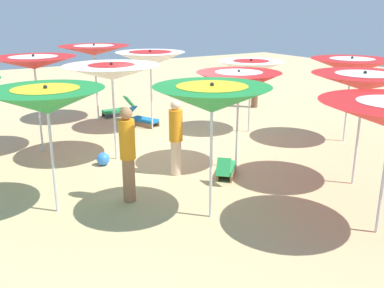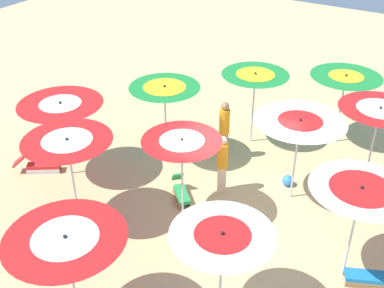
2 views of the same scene
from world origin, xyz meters
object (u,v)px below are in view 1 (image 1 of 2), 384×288
Objects in this scene: beach_umbrella_3 at (94,50)px; beachgoer_0 at (128,153)px; beach_umbrella_4 at (364,82)px; beach_umbrella_7 at (34,63)px; beach_umbrella_1 at (251,68)px; beach_umbrella_10 at (47,101)px; lounger_3 at (142,119)px; beach_umbrella_9 at (212,99)px; lounger_0 at (226,169)px; beach_ball at (103,159)px; beachgoer_2 at (255,83)px; beach_umbrella_2 at (150,59)px; beach_umbrella_5 at (239,82)px; beach_umbrella_0 at (351,66)px; lounger_2 at (118,110)px; beach_umbrella_6 at (112,72)px; beachgoer_1 at (176,136)px.

beach_umbrella_3 is 1.34× the size of beachgoer_0.
beach_umbrella_7 is (-5.74, -5.05, 0.11)m from beach_umbrella_4.
beach_umbrella_1 is 0.93× the size of beach_umbrella_10.
lounger_3 is (-4.75, 4.06, -1.88)m from beach_umbrella_10.
beach_umbrella_9 is (7.84, -0.85, -0.13)m from beach_umbrella_3.
beach_umbrella_4 reaches higher than lounger_0.
beach_umbrella_10 is at bearing -40.76° from beach_ball.
beach_umbrella_10 is 1.35× the size of beachgoer_2.
beach_umbrella_1 is at bearing -100.70° from beachgoer_0.
beach_ball is at bearing 27.64° from beach_umbrella_7.
beachgoer_0 is 1.07× the size of beachgoer_2.
beach_umbrella_2 is 7.77× the size of beach_ball.
beach_umbrella_9 is 1.31× the size of beachgoer_0.
beach_umbrella_1 reaches higher than beachgoer_2.
beach_umbrella_5 is 4.24m from beach_umbrella_10.
beach_umbrella_3 is 1.03× the size of beach_umbrella_9.
beach_umbrella_4 reaches higher than beach_umbrella_5.
beachgoer_0 is (0.46, -6.77, -1.12)m from beach_umbrella_0.
beach_umbrella_1 is at bearing 170.64° from beach_umbrella_4.
beach_umbrella_3 reaches higher than beach_umbrella_10.
beachgoer_0 is (6.61, -2.56, 0.77)m from lounger_2.
beach_umbrella_6 reaches higher than beach_umbrella_10.
beach_umbrella_2 reaches higher than beach_umbrella_1.
beach_umbrella_7 is at bearing -82.40° from beach_umbrella_2.
beach_umbrella_0 is 7.69m from lounger_2.
beach_umbrella_5 reaches higher than beachgoer_1.
beach_umbrella_9 reaches higher than beach_ball.
lounger_2 reaches higher than beach_ball.
beach_umbrella_4 is at bearing -158.65° from beachgoer_2.
beach_umbrella_7 is 1.07× the size of beach_umbrella_10.
beach_umbrella_9 is 4.16m from beach_ball.
beach_umbrella_10 is at bearing -88.77° from beach_umbrella_0.
beach_umbrella_4 is 7.26m from lounger_3.
lounger_0 is 2.98m from beach_ball.
beach_umbrella_9 reaches higher than beach_umbrella_0.
beach_ball is (-1.45, -1.17, -0.74)m from beachgoer_1.
beach_umbrella_0 is 4.87m from lounger_0.
beachgoer_1 is 2.00m from beach_ball.
beach_umbrella_1 reaches higher than beachgoer_0.
beach_umbrella_0 is 2.03× the size of lounger_2.
beach_umbrella_9 is at bearing -38.98° from lounger_3.
beach_umbrella_0 is 7.58× the size of beach_ball.
beach_umbrella_10 is 7.57× the size of beach_ball.
beach_umbrella_6 is (-4.18, -3.65, -0.04)m from beach_umbrella_4.
beach_umbrella_1 is 1.17× the size of beachgoer_0.
beach_umbrella_1 is 3.79m from lounger_3.
beach_umbrella_0 is 0.99× the size of beach_umbrella_6.
beachgoer_1 is at bearing -62.28° from beach_umbrella_1.
beach_umbrella_6 is 1.40× the size of beachgoer_1.
beachgoer_1 is (1.71, 0.73, -1.26)m from beach_umbrella_6.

